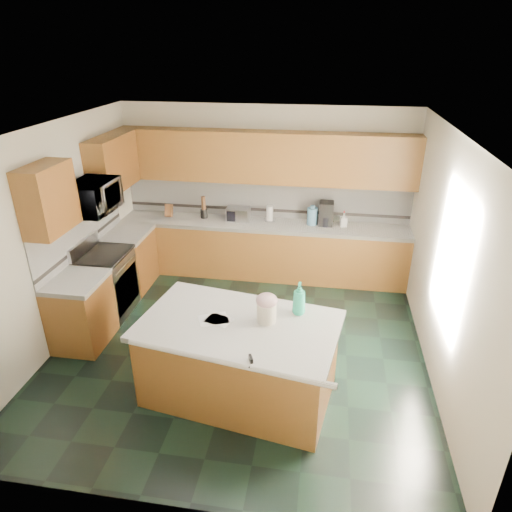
% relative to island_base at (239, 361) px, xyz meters
% --- Properties ---
extents(floor, '(4.60, 4.60, 0.00)m').
position_rel_island_base_xyz_m(floor, '(-0.16, 0.86, -0.43)').
color(floor, black).
rests_on(floor, ground).
extents(ceiling, '(4.60, 4.60, 0.00)m').
position_rel_island_base_xyz_m(ceiling, '(-0.16, 0.86, 2.27)').
color(ceiling, white).
rests_on(ceiling, ground).
extents(wall_back, '(4.60, 0.04, 2.70)m').
position_rel_island_base_xyz_m(wall_back, '(-0.16, 3.18, 0.92)').
color(wall_back, silver).
rests_on(wall_back, ground).
extents(wall_front, '(4.60, 0.04, 2.70)m').
position_rel_island_base_xyz_m(wall_front, '(-0.16, -1.46, 0.92)').
color(wall_front, silver).
rests_on(wall_front, ground).
extents(wall_left, '(0.04, 4.60, 2.70)m').
position_rel_island_base_xyz_m(wall_left, '(-2.48, 0.86, 0.92)').
color(wall_left, silver).
rests_on(wall_left, ground).
extents(wall_right, '(0.04, 4.60, 2.70)m').
position_rel_island_base_xyz_m(wall_right, '(2.16, 0.86, 0.92)').
color(wall_right, silver).
rests_on(wall_right, ground).
extents(back_base_cab, '(4.60, 0.60, 0.86)m').
position_rel_island_base_xyz_m(back_base_cab, '(-0.16, 2.86, 0.00)').
color(back_base_cab, '#48260D').
rests_on(back_base_cab, ground).
extents(back_countertop, '(4.60, 0.64, 0.06)m').
position_rel_island_base_xyz_m(back_countertop, '(-0.16, 2.86, 0.46)').
color(back_countertop, silver).
rests_on(back_countertop, back_base_cab).
extents(back_upper_cab, '(4.60, 0.33, 0.78)m').
position_rel_island_base_xyz_m(back_upper_cab, '(-0.16, 2.99, 1.51)').
color(back_upper_cab, '#48260D').
rests_on(back_upper_cab, wall_back).
extents(back_backsplash, '(4.60, 0.02, 0.63)m').
position_rel_island_base_xyz_m(back_backsplash, '(-0.16, 3.15, 0.81)').
color(back_backsplash, silver).
rests_on(back_backsplash, back_countertop).
extents(back_accent_band, '(4.60, 0.01, 0.05)m').
position_rel_island_base_xyz_m(back_accent_band, '(-0.16, 3.14, 0.61)').
color(back_accent_band, black).
rests_on(back_accent_band, back_countertop).
extents(left_base_cab_rear, '(0.60, 0.82, 0.86)m').
position_rel_island_base_xyz_m(left_base_cab_rear, '(-2.16, 2.15, 0.00)').
color(left_base_cab_rear, '#48260D').
rests_on(left_base_cab_rear, ground).
extents(left_counter_rear, '(0.64, 0.82, 0.06)m').
position_rel_island_base_xyz_m(left_counter_rear, '(-2.16, 2.15, 0.46)').
color(left_counter_rear, silver).
rests_on(left_counter_rear, left_base_cab_rear).
extents(left_base_cab_front, '(0.60, 0.72, 0.86)m').
position_rel_island_base_xyz_m(left_base_cab_front, '(-2.16, 0.62, 0.00)').
color(left_base_cab_front, '#48260D').
rests_on(left_base_cab_front, ground).
extents(left_counter_front, '(0.64, 0.72, 0.06)m').
position_rel_island_base_xyz_m(left_counter_front, '(-2.16, 0.62, 0.46)').
color(left_counter_front, silver).
rests_on(left_counter_front, left_base_cab_front).
extents(left_backsplash, '(0.02, 2.30, 0.63)m').
position_rel_island_base_xyz_m(left_backsplash, '(-2.45, 1.41, 0.81)').
color(left_backsplash, silver).
rests_on(left_backsplash, wall_left).
extents(left_accent_band, '(0.01, 2.30, 0.05)m').
position_rel_island_base_xyz_m(left_accent_band, '(-2.44, 1.41, 0.61)').
color(left_accent_band, black).
rests_on(left_accent_band, wall_left).
extents(left_upper_cab_rear, '(0.33, 1.09, 0.78)m').
position_rel_island_base_xyz_m(left_upper_cab_rear, '(-2.29, 2.28, 1.51)').
color(left_upper_cab_rear, '#48260D').
rests_on(left_upper_cab_rear, wall_left).
extents(left_upper_cab_front, '(0.33, 0.72, 0.78)m').
position_rel_island_base_xyz_m(left_upper_cab_front, '(-2.29, 0.62, 1.51)').
color(left_upper_cab_front, '#48260D').
rests_on(left_upper_cab_front, wall_left).
extents(range_body, '(0.60, 0.76, 0.88)m').
position_rel_island_base_xyz_m(range_body, '(-2.16, 1.36, 0.01)').
color(range_body, '#B7B7BC').
rests_on(range_body, ground).
extents(range_oven_door, '(0.02, 0.68, 0.55)m').
position_rel_island_base_xyz_m(range_oven_door, '(-1.87, 1.36, -0.03)').
color(range_oven_door, black).
rests_on(range_oven_door, range_body).
extents(range_cooktop, '(0.62, 0.78, 0.04)m').
position_rel_island_base_xyz_m(range_cooktop, '(-2.16, 1.36, 0.47)').
color(range_cooktop, black).
rests_on(range_cooktop, range_body).
extents(range_handle, '(0.02, 0.66, 0.02)m').
position_rel_island_base_xyz_m(range_handle, '(-1.84, 1.36, 0.35)').
color(range_handle, '#B7B7BC').
rests_on(range_handle, range_body).
extents(range_backguard, '(0.06, 0.76, 0.18)m').
position_rel_island_base_xyz_m(range_backguard, '(-2.42, 1.36, 0.59)').
color(range_backguard, '#B7B7BC').
rests_on(range_backguard, range_body).
extents(microwave, '(0.50, 0.73, 0.41)m').
position_rel_island_base_xyz_m(microwave, '(-2.16, 1.36, 1.30)').
color(microwave, '#B7B7BC').
rests_on(microwave, wall_left).
extents(island_base, '(2.09, 1.41, 0.86)m').
position_rel_island_base_xyz_m(island_base, '(0.00, 0.00, 0.00)').
color(island_base, '#48260D').
rests_on(island_base, ground).
extents(island_top, '(2.21, 1.53, 0.06)m').
position_rel_island_base_xyz_m(island_top, '(0.00, 0.00, 0.46)').
color(island_top, silver).
rests_on(island_top, island_base).
extents(island_bullnose, '(2.02, 0.40, 0.06)m').
position_rel_island_base_xyz_m(island_bullnose, '(0.00, -0.60, 0.46)').
color(island_bullnose, silver).
rests_on(island_bullnose, island_base).
extents(treat_jar, '(0.26, 0.26, 0.21)m').
position_rel_island_base_xyz_m(treat_jar, '(0.28, 0.09, 0.60)').
color(treat_jar, white).
rests_on(treat_jar, island_top).
extents(treat_jar_lid, '(0.22, 0.22, 0.14)m').
position_rel_island_base_xyz_m(treat_jar_lid, '(0.28, 0.09, 0.74)').
color(treat_jar_lid, beige).
rests_on(treat_jar_lid, treat_jar).
extents(treat_jar_knob, '(0.07, 0.03, 0.03)m').
position_rel_island_base_xyz_m(treat_jar_knob, '(0.28, 0.09, 0.79)').
color(treat_jar_knob, tan).
rests_on(treat_jar_knob, treat_jar_lid).
extents(treat_jar_knob_end_l, '(0.04, 0.04, 0.04)m').
position_rel_island_base_xyz_m(treat_jar_knob_end_l, '(0.24, 0.09, 0.79)').
color(treat_jar_knob_end_l, tan).
rests_on(treat_jar_knob_end_l, treat_jar_lid).
extents(treat_jar_knob_end_r, '(0.04, 0.04, 0.04)m').
position_rel_island_base_xyz_m(treat_jar_knob_end_r, '(0.32, 0.09, 0.79)').
color(treat_jar_knob_end_r, tan).
rests_on(treat_jar_knob_end_r, treat_jar_lid).
extents(soap_bottle_island, '(0.15, 0.15, 0.37)m').
position_rel_island_base_xyz_m(soap_bottle_island, '(0.60, 0.29, 0.67)').
color(soap_bottle_island, '#1D9573').
rests_on(soap_bottle_island, island_top).
extents(paper_sheet_a, '(0.37, 0.33, 0.00)m').
position_rel_island_base_xyz_m(paper_sheet_a, '(-0.27, 0.03, 0.49)').
color(paper_sheet_a, white).
rests_on(paper_sheet_a, island_top).
extents(paper_sheet_b, '(0.31, 0.27, 0.00)m').
position_rel_island_base_xyz_m(paper_sheet_b, '(-0.22, 0.02, 0.49)').
color(paper_sheet_b, white).
rests_on(paper_sheet_b, island_top).
extents(clamp_body, '(0.06, 0.09, 0.08)m').
position_rel_island_base_xyz_m(clamp_body, '(0.23, -0.58, 0.50)').
color(clamp_body, black).
rests_on(clamp_body, island_top).
extents(clamp_handle, '(0.01, 0.06, 0.01)m').
position_rel_island_base_xyz_m(clamp_handle, '(0.23, -0.64, 0.48)').
color(clamp_handle, black).
rests_on(clamp_handle, island_top).
extents(knife_block, '(0.11, 0.15, 0.22)m').
position_rel_island_base_xyz_m(knife_block, '(-1.73, 2.91, 0.59)').
color(knife_block, '#472814').
rests_on(knife_block, back_countertop).
extents(utensil_crock, '(0.12, 0.12, 0.15)m').
position_rel_island_base_xyz_m(utensil_crock, '(-1.15, 2.94, 0.56)').
color(utensil_crock, black).
rests_on(utensil_crock, back_countertop).
extents(utensil_bundle, '(0.07, 0.07, 0.21)m').
position_rel_island_base_xyz_m(utensil_bundle, '(-1.15, 2.94, 0.74)').
color(utensil_bundle, '#472814').
rests_on(utensil_bundle, utensil_crock).
extents(toaster_oven, '(0.38, 0.27, 0.21)m').
position_rel_island_base_xyz_m(toaster_oven, '(-0.57, 2.91, 0.60)').
color(toaster_oven, '#B7B7BC').
rests_on(toaster_oven, back_countertop).
extents(toaster_oven_door, '(0.32, 0.01, 0.17)m').
position_rel_island_base_xyz_m(toaster_oven_door, '(-0.57, 2.79, 0.60)').
color(toaster_oven_door, black).
rests_on(toaster_oven_door, toaster_oven).
extents(paper_towel, '(0.11, 0.11, 0.25)m').
position_rel_island_base_xyz_m(paper_towel, '(-0.06, 2.96, 0.62)').
color(paper_towel, white).
rests_on(paper_towel, back_countertop).
extents(paper_towel_base, '(0.17, 0.17, 0.01)m').
position_rel_island_base_xyz_m(paper_towel_base, '(-0.06, 2.96, 0.50)').
color(paper_towel_base, '#B7B7BC').
rests_on(paper_towel_base, back_countertop).
extents(water_jug, '(0.16, 0.16, 0.27)m').
position_rel_island_base_xyz_m(water_jug, '(0.61, 2.92, 0.63)').
color(water_jug, '#5C95BD').
rests_on(water_jug, back_countertop).
extents(water_jug_neck, '(0.08, 0.08, 0.04)m').
position_rel_island_base_xyz_m(water_jug_neck, '(0.61, 2.92, 0.78)').
color(water_jug_neck, '#5C95BD').
rests_on(water_jug_neck, water_jug).
extents(coffee_maker, '(0.22, 0.24, 0.37)m').
position_rel_island_base_xyz_m(coffee_maker, '(0.83, 2.94, 0.68)').
color(coffee_maker, black).
rests_on(coffee_maker, back_countertop).
extents(coffee_carafe, '(0.15, 0.15, 0.15)m').
position_rel_island_base_xyz_m(coffee_carafe, '(0.83, 2.88, 0.57)').
color(coffee_carafe, black).
rests_on(coffee_carafe, back_countertop).
extents(soap_bottle_back, '(0.12, 0.12, 0.22)m').
position_rel_island_base_xyz_m(soap_bottle_back, '(1.10, 2.91, 0.60)').
color(soap_bottle_back, white).
rests_on(soap_bottle_back, back_countertop).
extents(soap_back_cap, '(0.02, 0.02, 0.03)m').
position_rel_island_base_xyz_m(soap_back_cap, '(1.10, 2.91, 0.73)').
color(soap_back_cap, red).
rests_on(soap_back_cap, soap_bottle_back).
extents(window_light_proxy, '(0.02, 1.40, 1.10)m').
position_rel_island_base_xyz_m(window_light_proxy, '(2.13, 0.66, 1.07)').
color(window_light_proxy, white).
rests_on(window_light_proxy, wall_right).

